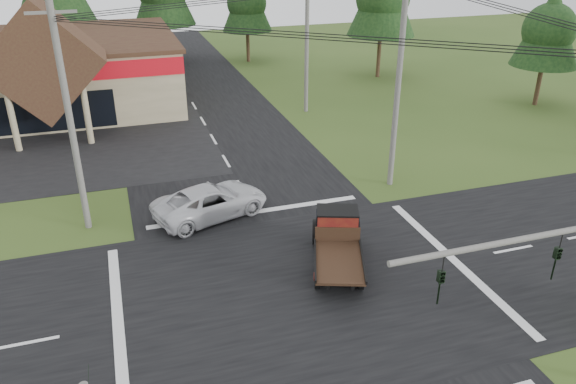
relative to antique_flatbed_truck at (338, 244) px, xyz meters
name	(u,v)px	position (x,y,z in m)	size (l,w,h in m)	color
ground	(301,291)	(-2.03, -1.21, -1.09)	(120.00, 120.00, 0.00)	#344C1B
road_ns	(301,290)	(-2.03, -1.21, -1.08)	(12.00, 120.00, 0.02)	black
road_ew	(301,290)	(-2.03, -1.21, -1.08)	(120.00, 12.00, 0.02)	black
utility_pole_nw	(70,119)	(-10.03, 6.79, 4.29)	(2.00, 0.30, 10.50)	#595651
utility_pole_ne	(399,80)	(5.97, 6.79, 4.79)	(2.00, 0.30, 11.50)	#595651
utility_pole_n	(307,35)	(5.97, 20.79, 4.64)	(2.00, 0.30, 11.20)	#595651
tree_row_e	(247,1)	(5.97, 38.79, 4.94)	(5.04, 5.04, 9.09)	#332316
tree_side_e_near	(550,27)	(23.97, 16.79, 4.94)	(5.04, 5.04, 9.09)	#332316
antique_flatbed_truck	(338,244)	(0.00, 0.00, 0.00)	(2.00, 5.24, 2.19)	#530B10
white_pickup	(211,201)	(-4.20, 6.12, -0.30)	(2.63, 5.71, 1.59)	silver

